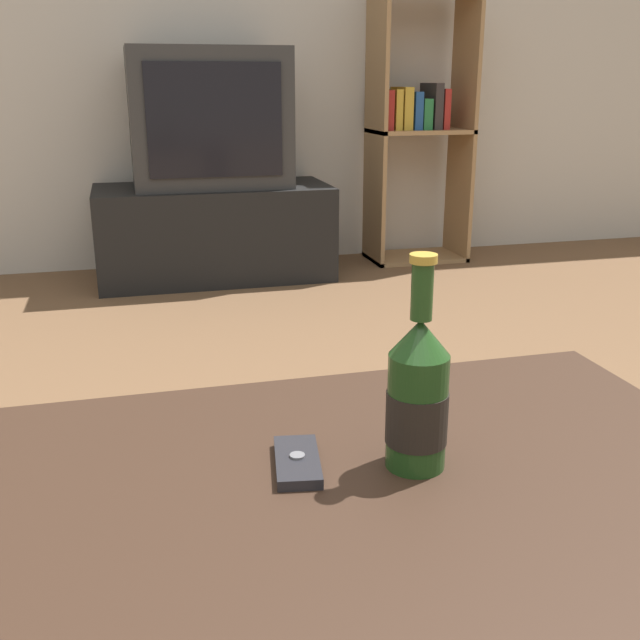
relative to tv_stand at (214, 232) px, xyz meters
The scene contains 6 objects.
coffee_table 2.71m from the tv_stand, 93.28° to the right, with size 1.02×0.70×0.43m.
tv_stand is the anchor object (origin of this frame).
television 0.51m from the tv_stand, 90.00° to the right, with size 0.69×0.42×0.60m.
bookshelf 1.14m from the tv_stand, ahead, with size 0.48×0.30×1.29m.
beer_bottle 2.68m from the tv_stand, 91.53° to the right, with size 0.08×0.08×0.27m.
cell_phone 2.65m from the tv_stand, 94.64° to the right, with size 0.07×0.13×0.02m.
Camera 1 is at (-0.24, -0.74, 0.89)m, focal length 42.00 mm.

